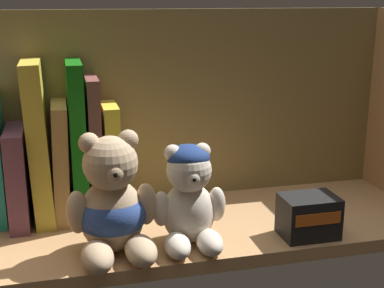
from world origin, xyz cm
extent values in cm
cube|color=tan|center=(0.00, 0.00, 1.00)|extent=(73.79, 24.38, 2.00)
cube|color=olive|center=(0.00, 12.79, 16.99)|extent=(76.19, 1.20, 33.98)
cube|color=#5B3447|center=(-25.52, 8.80, 9.50)|extent=(2.85, 14.99, 15.01)
cube|color=gold|center=(-22.17, 8.80, 14.42)|extent=(3.65, 13.29, 24.91)
cube|color=#A07A41|center=(-19.11, 8.80, 11.18)|extent=(2.78, 12.69, 18.43)
cube|color=#126210|center=(-16.34, 8.80, 14.32)|extent=(2.31, 13.28, 24.64)
cube|color=brown|center=(-13.75, 8.80, 13.01)|extent=(1.89, 9.53, 22.02)
cube|color=gold|center=(-11.14, 8.80, 10.86)|extent=(2.49, 9.46, 17.73)
ellipsoid|color=tan|center=(-12.72, -5.99, 7.17)|extent=(8.79, 8.06, 10.34)
sphere|color=tan|center=(-12.69, -6.51, 14.77)|extent=(7.35, 7.35, 7.35)
sphere|color=tan|center=(-15.29, -6.16, 17.64)|extent=(2.76, 2.76, 2.76)
sphere|color=tan|center=(-10.15, -5.82, 17.64)|extent=(2.76, 2.76, 2.76)
sphere|color=tan|center=(-12.51, -9.11, 14.33)|extent=(2.76, 2.76, 2.76)
sphere|color=black|center=(-12.45, -10.07, 14.41)|extent=(0.96, 0.96, 0.96)
ellipsoid|color=tan|center=(-15.23, -11.08, 3.84)|extent=(4.58, 7.15, 3.68)
ellipsoid|color=tan|center=(-9.56, -10.70, 3.84)|extent=(4.58, 7.15, 3.68)
ellipsoid|color=tan|center=(-17.33, -6.82, 8.46)|extent=(3.18, 3.18, 5.97)
ellipsoid|color=tan|center=(-8.04, -6.20, 8.46)|extent=(3.18, 3.18, 5.97)
ellipsoid|color=#2E4A91|center=(-12.72, -5.99, 7.43)|extent=(9.51, 8.79, 7.24)
ellipsoid|color=beige|center=(-1.95, -5.82, 6.42)|extent=(7.51, 6.89, 8.83)
sphere|color=beige|center=(-1.97, -6.26, 12.91)|extent=(6.28, 6.28, 6.28)
sphere|color=beige|center=(-4.15, -5.76, 15.36)|extent=(2.36, 2.36, 2.36)
sphere|color=beige|center=(0.24, -5.88, 15.36)|extent=(2.36, 2.36, 2.36)
sphere|color=beige|center=(-2.03, -8.49, 12.54)|extent=(2.36, 2.36, 2.36)
sphere|color=black|center=(-2.05, -9.31, 12.60)|extent=(0.82, 0.82, 0.82)
ellipsoid|color=beige|center=(-4.50, -9.95, 3.57)|extent=(3.70, 5.99, 3.14)
ellipsoid|color=beige|center=(0.36, -10.08, 3.57)|extent=(3.70, 5.99, 3.14)
ellipsoid|color=beige|center=(-5.94, -6.15, 7.52)|extent=(2.62, 2.62, 5.10)
ellipsoid|color=beige|center=(2.01, -6.37, 7.52)|extent=(2.62, 2.62, 5.10)
ellipsoid|color=navy|center=(-1.95, -5.82, 14.64)|extent=(5.97, 5.97, 3.45)
cube|color=black|center=(15.47, -8.28, 5.06)|extent=(8.07, 5.80, 6.13)
cube|color=orange|center=(15.47, -11.26, 5.83)|extent=(6.86, 0.16, 1.72)
camera|label=1|loc=(-18.50, -73.91, 36.13)|focal=49.92mm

